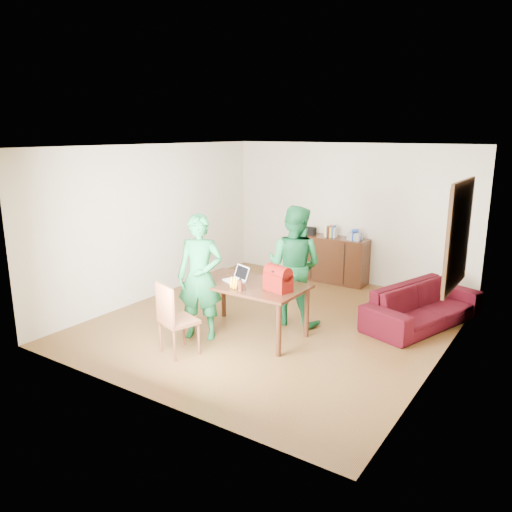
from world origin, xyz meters
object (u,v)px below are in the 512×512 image
Objects in this scene: laptop at (234,278)px; red_bag at (278,281)px; person_far at (294,265)px; chair at (178,333)px; person_near at (200,277)px; sofa at (423,305)px; bottle at (240,285)px; table at (248,290)px.

red_bag reaches higher than laptop.
chair is at bearing 64.22° from person_far.
person_far is 0.85m from red_bag.
laptop is (0.28, 0.42, -0.08)m from person_near.
chair is 3.76m from sofa.
person_far is 4.82× the size of red_bag.
chair reaches higher than sofa.
person_near reaches higher than bottle.
bottle is (0.63, 0.09, -0.03)m from person_near.
table is 0.28m from laptop.
chair is 2.73× the size of laptop.
person_far is at bearing 67.96° from table.
chair is 2.59× the size of red_bag.
chair reaches higher than table.
laptop is at bearing 147.72° from sofa.
bottle is 0.52m from red_bag.
laptop reaches higher than table.
red_bag is 2.46m from sofa.
table is 4.37× the size of red_bag.
laptop is 2.00× the size of bottle.
person_near is 0.64m from bottle.
sofa is (2.43, 2.87, 0.02)m from chair.
person_near is 4.72× the size of red_bag.
red_bag is at bearing 159.64° from sofa.
person_far is 1.16m from bottle.
red_bag reaches higher than bottle.
red_bag reaches higher than sofa.
person_near reaches higher than laptop.
red_bag is (0.41, 0.32, 0.05)m from bottle.
bottle is 2.95m from sofa.
person_far reaches higher than chair.
sofa is at bearing 68.12° from chair.
laptop is 0.17× the size of sofa.
person_near is at bearing 118.21° from chair.
red_bag is at bearing -1.80° from person_near.
table is at bearing 150.35° from sofa.
person_far is at bearing 119.48° from red_bag.
red_bag is (0.76, -0.02, 0.10)m from laptop.
bottle reaches higher than sofa.
person_near is at bearing -103.23° from laptop.
table is 2.74m from sofa.
table is at bearing 18.09° from person_near.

